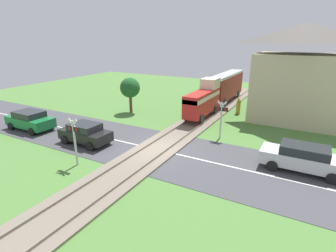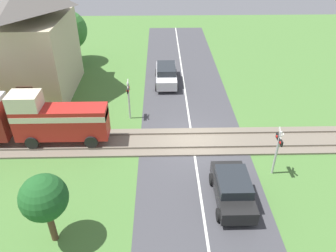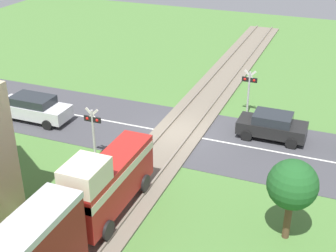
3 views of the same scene
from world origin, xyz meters
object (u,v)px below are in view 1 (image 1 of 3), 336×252
Objects in this scene: car_near_crossing at (85,133)px; crossing_signal_east_approach at (221,114)px; crossing_signal_west_approach at (74,135)px; car_far_side at (303,158)px; station_building at (299,76)px; car_behind_queue at (30,120)px; train at (219,90)px; pedestrian_by_station at (238,107)px.

car_near_crossing is 1.31× the size of crossing_signal_east_approach.
car_near_crossing is at bearing 126.91° from crossing_signal_west_approach.
car_far_side is 10.10m from station_building.
car_far_side is 0.54× the size of station_building.
station_building is at bearing 34.58° from car_behind_queue.
car_far_side is at bearing -82.30° from station_building.
train reaches higher than car_near_crossing.
station_building is at bearing 58.70° from crossing_signal_east_approach.
car_far_side is at bearing 12.24° from car_near_crossing.
car_behind_queue is at bearing -136.59° from pedestrian_by_station.
car_far_side is 11.36m from pedestrian_by_station.
crossing_signal_east_approach is 0.35× the size of station_building.
pedestrian_by_station is (5.29, 15.06, -1.10)m from crossing_signal_west_approach.
crossing_signal_east_approach is (13.75, 5.45, 1.01)m from car_behind_queue.
station_building is (17.97, 12.39, 3.14)m from car_behind_queue.
station_building reaches higher than crossing_signal_west_approach.
pedestrian_by_station is at bearing 122.21° from car_far_side.
crossing_signal_west_approach is at bearing -100.26° from train.
train is at bearing 128.24° from car_far_side.
car_near_crossing is at bearing -167.76° from car_far_side.
pedestrian_by_station reaches higher than car_behind_queue.
train is at bearing 155.47° from pedestrian_by_station.
train is at bearing 51.41° from car_behind_queue.
station_building is (10.06, 14.96, 2.13)m from crossing_signal_west_approach.
train is at bearing 109.79° from crossing_signal_east_approach.
station_building reaches higher than pedestrian_by_station.
pedestrian_by_station is at bearing -24.53° from train.
train is 14.45m from car_near_crossing.
car_near_crossing is 0.91× the size of car_behind_queue.
train reaches higher than car_behind_queue.
train reaches higher than pedestrian_by_station.
crossing_signal_east_approach is at bearing -85.54° from pedestrian_by_station.
car_far_side is at bearing -51.76° from train.
crossing_signal_west_approach is at bearing -154.34° from car_far_side.
train is 4.99× the size of crossing_signal_west_approach.
pedestrian_by_station is at bearing 94.46° from crossing_signal_east_approach.
station_building is at bearing 45.93° from car_near_crossing.
station_building is 5.76m from pedestrian_by_station.
car_far_side is (13.28, 2.88, 0.03)m from car_near_crossing.
car_behind_queue is 14.82m from crossing_signal_east_approach.
car_behind_queue is at bearing -158.38° from crossing_signal_east_approach.
crossing_signal_east_approach reaches higher than car_near_crossing.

